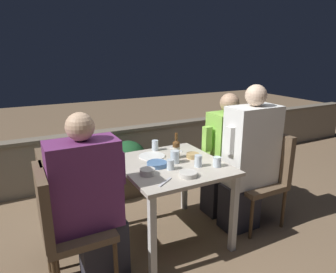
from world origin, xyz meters
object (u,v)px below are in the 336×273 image
(chair_left_near, at_px, (61,220))
(person_green_blouse, at_px, (224,154))
(person_purple_stripe, at_px, (91,201))
(chair_right_near, at_px, (264,170))
(person_white_polo, at_px, (249,159))
(chair_right_far, at_px, (239,160))
(beer_bottle, at_px, (176,148))
(chair_left_far, at_px, (61,200))

(chair_left_near, relative_size, person_green_blouse, 0.72)
(person_purple_stripe, distance_m, person_green_blouse, 1.47)
(person_purple_stripe, relative_size, chair_right_near, 1.40)
(person_purple_stripe, xyz_separation_m, person_white_polo, (1.46, 0.01, 0.05))
(chair_left_near, relative_size, person_purple_stripe, 0.72)
(chair_right_near, distance_m, person_green_blouse, 0.41)
(chair_left_near, relative_size, person_white_polo, 0.66)
(chair_left_near, height_order, chair_right_far, same)
(chair_left_near, xyz_separation_m, person_green_blouse, (1.64, 0.34, 0.10))
(chair_left_near, xyz_separation_m, chair_right_near, (1.86, 0.01, 0.00))
(person_purple_stripe, height_order, chair_right_far, person_purple_stripe)
(chair_left_near, distance_m, beer_bottle, 1.11)
(chair_left_far, xyz_separation_m, beer_bottle, (1.00, -0.04, 0.27))
(person_white_polo, xyz_separation_m, person_green_blouse, (-0.02, 0.33, -0.05))
(chair_left_far, height_order, chair_right_far, same)
(person_white_polo, xyz_separation_m, beer_bottle, (-0.62, 0.25, 0.13))
(person_white_polo, bearing_deg, chair_left_near, -179.54)
(person_purple_stripe, height_order, person_white_polo, person_white_polo)
(chair_right_far, bearing_deg, person_white_polo, -119.35)
(person_white_polo, height_order, person_green_blouse, person_white_polo)
(chair_right_far, distance_m, beer_bottle, 0.85)
(chair_left_near, bearing_deg, person_green_blouse, 11.69)
(chair_left_far, bearing_deg, person_purple_stripe, -61.48)
(person_purple_stripe, height_order, beer_bottle, person_purple_stripe)
(chair_right_near, relative_size, person_white_polo, 0.66)
(person_white_polo, bearing_deg, chair_right_near, -0.00)
(chair_right_near, xyz_separation_m, person_white_polo, (-0.20, 0.00, 0.15))
(chair_left_near, bearing_deg, person_purple_stripe, 0.00)
(person_green_blouse, height_order, beer_bottle, person_green_blouse)
(chair_right_near, distance_m, beer_bottle, 0.90)
(chair_right_near, height_order, person_green_blouse, person_green_blouse)
(person_purple_stripe, relative_size, chair_left_far, 1.40)
(person_white_polo, relative_size, beer_bottle, 5.94)
(chair_left_near, xyz_separation_m, beer_bottle, (1.04, 0.27, 0.27))
(chair_left_far, bearing_deg, beer_bottle, -2.03)
(beer_bottle, bearing_deg, chair_left_far, 177.97)
(chair_right_near, height_order, person_white_polo, person_white_polo)
(chair_left_near, height_order, chair_right_near, same)
(chair_right_far, height_order, beer_bottle, beer_bottle)
(person_purple_stripe, xyz_separation_m, chair_right_far, (1.64, 0.34, -0.09))
(chair_left_far, bearing_deg, chair_right_near, -8.96)
(person_purple_stripe, bearing_deg, chair_left_near, -180.00)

